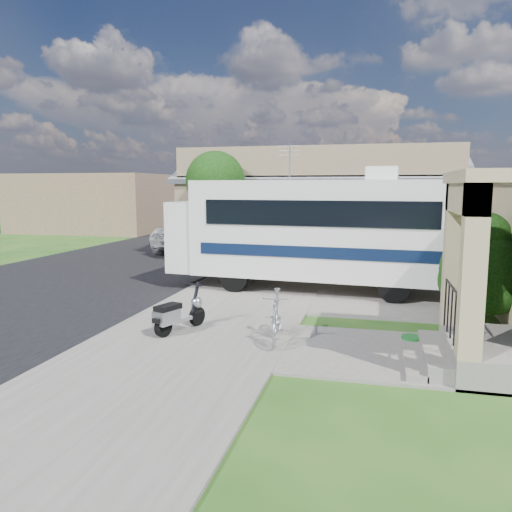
% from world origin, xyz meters
% --- Properties ---
extents(ground, '(120.00, 120.00, 0.00)m').
position_xyz_m(ground, '(0.00, 0.00, 0.00)').
color(ground, '#1B4913').
extents(street_slab, '(9.00, 80.00, 0.02)m').
position_xyz_m(street_slab, '(-7.50, 10.00, 0.01)').
color(street_slab, black).
rests_on(street_slab, ground).
extents(sidewalk_slab, '(4.00, 80.00, 0.06)m').
position_xyz_m(sidewalk_slab, '(-1.00, 10.00, 0.03)').
color(sidewalk_slab, '#605D56').
rests_on(sidewalk_slab, ground).
extents(driveway_slab, '(7.00, 6.00, 0.05)m').
position_xyz_m(driveway_slab, '(1.50, 4.50, 0.03)').
color(driveway_slab, '#605D56').
rests_on(driveway_slab, ground).
extents(walk_slab, '(4.00, 3.00, 0.05)m').
position_xyz_m(walk_slab, '(3.00, -1.00, 0.03)').
color(walk_slab, '#605D56').
rests_on(walk_slab, ground).
extents(warehouse, '(12.50, 8.40, 5.04)m').
position_xyz_m(warehouse, '(0.00, 13.97, 1.99)').
color(warehouse, '#755F49').
rests_on(warehouse, ground).
extents(distant_bldg_far, '(10.00, 8.00, 4.00)m').
position_xyz_m(distant_bldg_far, '(-17.00, 22.00, 2.00)').
color(distant_bldg_far, brown).
rests_on(distant_bldg_far, ground).
extents(distant_bldg_near, '(8.00, 7.00, 3.20)m').
position_xyz_m(distant_bldg_near, '(-15.00, 34.00, 1.60)').
color(distant_bldg_near, '#755F49').
rests_on(distant_bldg_near, ground).
extents(street_tree_a, '(2.44, 2.40, 4.58)m').
position_xyz_m(street_tree_a, '(-3.70, 9.05, 3.25)').
color(street_tree_a, black).
rests_on(street_tree_a, ground).
extents(street_tree_b, '(2.44, 2.40, 4.73)m').
position_xyz_m(street_tree_b, '(-3.70, 19.05, 3.39)').
color(street_tree_b, black).
rests_on(street_tree_b, ground).
extents(street_tree_c, '(2.44, 2.40, 4.42)m').
position_xyz_m(street_tree_c, '(-3.70, 28.05, 3.10)').
color(street_tree_c, black).
rests_on(street_tree_c, ground).
extents(motorhome, '(8.68, 3.28, 4.36)m').
position_xyz_m(motorhome, '(0.76, 4.68, 1.87)').
color(motorhome, silver).
rests_on(motorhome, ground).
extents(shrub, '(2.10, 2.01, 2.58)m').
position_xyz_m(shrub, '(5.08, 1.92, 1.32)').
color(shrub, black).
rests_on(shrub, ground).
extents(scooter, '(0.78, 1.45, 0.99)m').
position_xyz_m(scooter, '(-1.44, -0.70, 0.45)').
color(scooter, black).
rests_on(scooter, ground).
extents(bicycle, '(0.71, 1.75, 1.02)m').
position_xyz_m(bicycle, '(0.73, -0.77, 0.51)').
color(bicycle, '#A6A6AE').
rests_on(bicycle, ground).
extents(pickup_truck, '(3.11, 6.18, 1.68)m').
position_xyz_m(pickup_truck, '(-5.85, 12.84, 0.84)').
color(pickup_truck, beige).
rests_on(pickup_truck, ground).
extents(van, '(3.03, 6.74, 1.92)m').
position_xyz_m(van, '(-6.67, 20.43, 0.96)').
color(van, beige).
rests_on(van, ground).
extents(garden_hose, '(0.41, 0.41, 0.18)m').
position_xyz_m(garden_hose, '(3.38, -0.34, 0.09)').
color(garden_hose, '#125A1D').
rests_on(garden_hose, ground).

